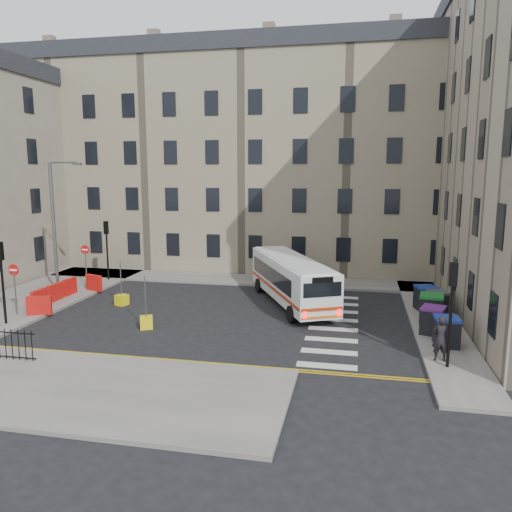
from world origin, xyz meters
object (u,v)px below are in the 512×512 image
(wheelie_bin_b, at_px, (433,320))
(pedestrian, at_px, (440,338))
(streetlamp, at_px, (54,227))
(wheelie_bin_a, at_px, (446,331))
(bollard_yellow, at_px, (122,300))
(wheelie_bin_c, at_px, (431,308))
(wheelie_bin_e, at_px, (426,298))
(bollard_chevron, at_px, (146,322))
(bus, at_px, (291,278))
(wheelie_bin_d, at_px, (436,303))

(wheelie_bin_b, relative_size, pedestrian, 0.78)
(streetlamp, height_order, wheelie_bin_a, streetlamp)
(wheelie_bin_a, distance_m, bollard_yellow, 17.58)
(wheelie_bin_c, bearing_deg, bollard_yellow, -172.02)
(wheelie_bin_e, bearing_deg, bollard_chevron, -173.11)
(bus, relative_size, wheelie_bin_d, 7.32)
(streetlamp, xyz_separation_m, pedestrian, (21.39, -6.87, -3.27))
(wheelie_bin_c, height_order, wheelie_bin_d, wheelie_bin_c)
(bus, xyz_separation_m, wheelie_bin_e, (7.44, -0.24, -0.73))
(bus, distance_m, wheelie_bin_e, 7.48)
(pedestrian, bearing_deg, wheelie_bin_d, -100.64)
(wheelie_bin_a, height_order, wheelie_bin_d, wheelie_bin_d)
(streetlamp, distance_m, wheelie_bin_b, 22.13)
(wheelie_bin_e, bearing_deg, streetlamp, 166.51)
(bus, bearing_deg, wheelie_bin_d, -33.90)
(wheelie_bin_d, relative_size, bollard_yellow, 2.22)
(wheelie_bin_c, xyz_separation_m, wheelie_bin_d, (0.44, 1.37, -0.06))
(wheelie_bin_e, distance_m, pedestrian, 7.69)
(streetlamp, xyz_separation_m, wheelie_bin_d, (22.20, -0.12, -3.53))
(streetlamp, bearing_deg, wheelie_bin_d, -0.31)
(wheelie_bin_e, bearing_deg, bus, 162.53)
(bus, bearing_deg, wheelie_bin_b, -56.83)
(pedestrian, distance_m, bollard_yellow, 17.58)
(bus, distance_m, wheelie_bin_a, 9.73)
(streetlamp, relative_size, wheelie_bin_a, 6.36)
(wheelie_bin_b, height_order, wheelie_bin_d, wheelie_bin_d)
(bollard_yellow, bearing_deg, pedestrian, -19.16)
(wheelie_bin_c, bearing_deg, wheelie_bin_b, -86.09)
(streetlamp, bearing_deg, bollard_yellow, -12.97)
(pedestrian, bearing_deg, streetlamp, -21.60)
(wheelie_bin_d, distance_m, pedestrian, 6.80)
(streetlamp, xyz_separation_m, wheelie_bin_a, (21.93, -5.01, -3.54))
(bollard_chevron, bearing_deg, wheelie_bin_b, 6.46)
(wheelie_bin_e, bearing_deg, wheelie_bin_b, -108.43)
(bus, relative_size, wheelie_bin_e, 6.87)
(wheelie_bin_c, relative_size, wheelie_bin_d, 1.08)
(pedestrian, distance_m, bollard_chevron, 13.56)
(wheelie_bin_d, bearing_deg, wheelie_bin_c, -117.14)
(bus, bearing_deg, wheelie_bin_a, -64.08)
(streetlamp, distance_m, bollard_yellow, 6.37)
(wheelie_bin_c, relative_size, bollard_chevron, 2.41)
(bollard_chevron, bearing_deg, wheelie_bin_d, 18.62)
(bollard_yellow, relative_size, bollard_chevron, 1.00)
(pedestrian, height_order, bollard_yellow, pedestrian)
(wheelie_bin_d, relative_size, wheelie_bin_e, 0.94)
(wheelie_bin_b, bearing_deg, wheelie_bin_a, -58.71)
(wheelie_bin_b, xyz_separation_m, wheelie_bin_d, (0.61, 3.25, 0.01))
(wheelie_bin_c, height_order, pedestrian, pedestrian)
(wheelie_bin_d, xyz_separation_m, bollard_yellow, (-17.40, -0.98, -0.51))
(wheelie_bin_c, relative_size, pedestrian, 0.78)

